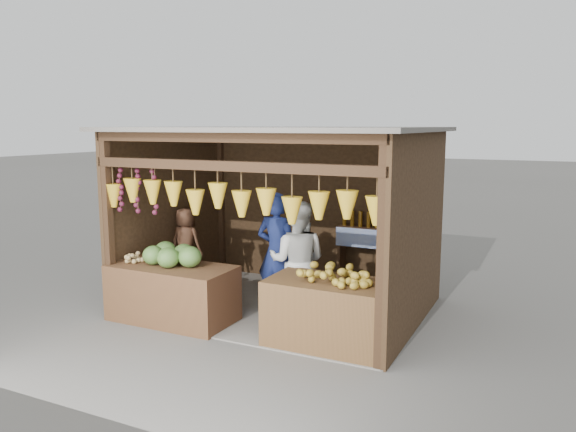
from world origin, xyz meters
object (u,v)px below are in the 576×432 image
object	(u,v)px
vendor_seated	(186,243)
man_standing	(277,253)
counter_right	(332,314)
counter_left	(172,293)
woman_standing	(297,261)

from	to	relation	value
vendor_seated	man_standing	bearing A→B (deg)	175.01
counter_right	vendor_seated	world-z (taller)	vendor_seated
counter_right	man_standing	distance (m)	1.53
counter_left	man_standing	xyz separation A→B (m)	(1.15, 0.95, 0.49)
counter_left	counter_right	size ratio (longest dim) A/B	1.09
counter_left	vendor_seated	bearing A→B (deg)	117.13
woman_standing	man_standing	bearing A→B (deg)	-36.42
woman_standing	vendor_seated	world-z (taller)	woman_standing
counter_right	man_standing	bearing A→B (deg)	144.16
counter_right	counter_left	bearing A→B (deg)	-177.70
counter_right	vendor_seated	bearing A→B (deg)	160.45
counter_right	man_standing	world-z (taller)	man_standing
vendor_seated	woman_standing	bearing A→B (deg)	171.18
woman_standing	vendor_seated	xyz separation A→B (m)	(-2.13, 0.37, -0.00)
man_standing	vendor_seated	bearing A→B (deg)	-4.26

